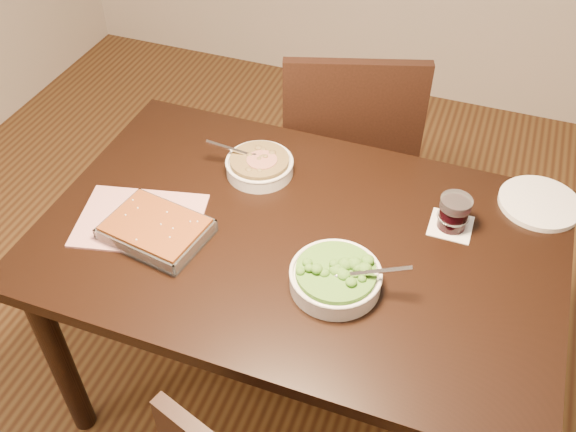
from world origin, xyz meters
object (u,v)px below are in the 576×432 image
(broccoli_bowl, at_px, (336,277))
(wine_tumbler, at_px, (454,212))
(chair_far, at_px, (348,150))
(table, at_px, (299,259))
(stew_bowl, at_px, (260,165))
(dinner_plate, at_px, (539,203))
(baking_dish, at_px, (156,230))

(broccoli_bowl, distance_m, wine_tumbler, 0.39)
(wine_tumbler, xyz_separation_m, chair_far, (-0.42, 0.49, -0.25))
(table, bearing_deg, broccoli_bowl, -43.45)
(stew_bowl, distance_m, dinner_plate, 0.81)
(baking_dish, distance_m, wine_tumbler, 0.80)
(dinner_plate, bearing_deg, chair_far, 154.00)
(broccoli_bowl, bearing_deg, baking_dish, 179.96)
(table, distance_m, chair_far, 0.67)
(table, distance_m, broccoli_bowl, 0.24)
(table, distance_m, baking_dish, 0.40)
(table, xyz_separation_m, dinner_plate, (0.60, 0.35, 0.10))
(stew_bowl, relative_size, dinner_plate, 0.98)
(stew_bowl, bearing_deg, broccoli_bowl, -45.28)
(chair_far, bearing_deg, table, 75.86)
(baking_dish, distance_m, chair_far, 0.89)
(dinner_plate, xyz_separation_m, chair_far, (-0.64, 0.31, -0.21))
(broccoli_bowl, distance_m, baking_dish, 0.50)
(broccoli_bowl, bearing_deg, stew_bowl, 134.72)
(broccoli_bowl, height_order, dinner_plate, broccoli_bowl)
(table, height_order, broccoli_bowl, broccoli_bowl)
(stew_bowl, height_order, wine_tumbler, wine_tumbler)
(table, bearing_deg, chair_far, 93.64)
(wine_tumbler, bearing_deg, chair_far, 130.93)
(baking_dish, height_order, dinner_plate, baking_dish)
(stew_bowl, bearing_deg, baking_dish, -114.51)
(dinner_plate, relative_size, chair_far, 0.23)
(table, relative_size, chair_far, 1.42)
(stew_bowl, relative_size, chair_far, 0.23)
(table, xyz_separation_m, stew_bowl, (-0.20, 0.21, 0.12))
(table, bearing_deg, dinner_plate, 30.21)
(table, height_order, dinner_plate, dinner_plate)
(stew_bowl, height_order, broccoli_bowl, broccoli_bowl)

